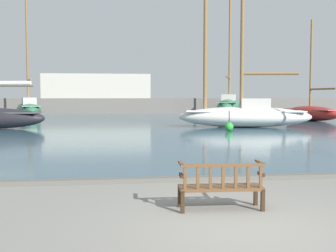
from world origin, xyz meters
TOP-DOWN VIEW (x-y plane):
  - ground_plane at (0.00, 0.00)m, footprint 160.00×160.00m
  - harbor_water at (0.00, 44.00)m, footprint 100.00×80.00m
  - quay_edge_kerb at (0.00, 3.85)m, footprint 40.00×0.30m
  - park_bench at (-0.12, 1.09)m, footprint 1.61×0.57m
  - sailboat_far_port at (10.72, 40.49)m, footprint 5.80×11.52m
  - sailboat_outer_starboard at (-11.36, 39.32)m, footprint 4.68×9.42m
  - sailboat_centre_channel at (6.66, 21.44)m, footprint 9.44×4.31m
  - sailboat_nearest_port at (14.93, 28.58)m, footprint 3.33×7.24m
  - channel_buoy at (4.73, 18.35)m, footprint 0.54×0.54m
  - far_breakwater at (-1.27, 46.77)m, footprint 58.46×2.40m

SIDE VIEW (x-z plane):
  - ground_plane at x=0.00m, z-range 0.00..0.00m
  - harbor_water at x=0.00m, z-range 0.00..0.08m
  - quay_edge_kerb at x=0.00m, z-range 0.00..0.12m
  - channel_buoy at x=4.73m, z-range -0.26..0.98m
  - park_bench at x=-0.12m, z-range 0.01..0.93m
  - sailboat_nearest_port at x=14.93m, z-range -3.60..5.23m
  - sailboat_outer_starboard at x=-11.36m, z-range -5.32..7.38m
  - sailboat_centre_channel at x=6.66m, z-range -5.38..7.51m
  - sailboat_far_port at x=10.72m, z-range -5.55..7.98m
  - far_breakwater at x=-1.27m, z-range -1.72..4.92m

